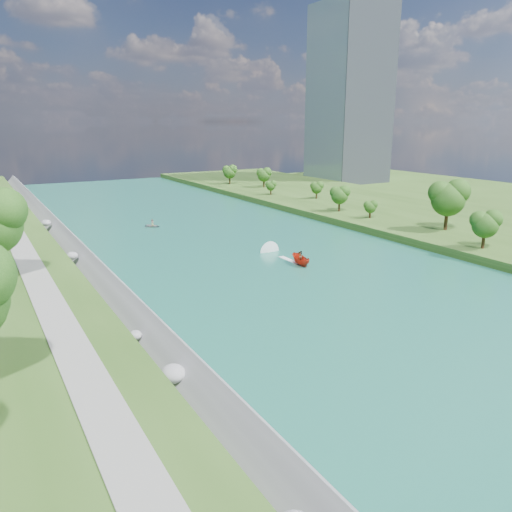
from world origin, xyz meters
TOP-DOWN VIEW (x-y plane):
  - ground at (0.00, 0.00)m, footprint 260.00×260.00m
  - river_water at (0.00, 20.00)m, footprint 55.00×240.00m
  - berm_east at (49.50, 20.00)m, footprint 44.00×240.00m
  - riprap_bank at (-25.85, 19.10)m, footprint 4.38×236.00m
  - riverside_path at (-32.50, 20.00)m, footprint 3.00×200.00m
  - office_tower at (82.50, 95.00)m, footprint 22.00×22.00m
  - trees_east at (36.67, 3.65)m, footprint 13.84×144.25m
  - motorboat at (4.14, 12.70)m, footprint 3.60×19.06m
  - raft at (-6.13, 49.71)m, footprint 3.83×4.00m

SIDE VIEW (x-z plane):
  - ground at x=0.00m, z-range 0.00..0.00m
  - river_water at x=0.00m, z-range 0.00..0.10m
  - raft at x=-6.13m, z-range -0.31..1.26m
  - berm_east at x=49.50m, z-range 0.00..1.50m
  - motorboat at x=4.14m, z-range -0.26..1.93m
  - riprap_bank at x=-25.85m, z-range -0.34..3.96m
  - riverside_path at x=-32.50m, z-range 3.50..3.60m
  - trees_east at x=36.67m, z-range 0.64..12.17m
  - office_tower at x=82.50m, z-range 0.00..60.00m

